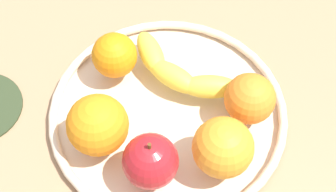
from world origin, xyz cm
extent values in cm
cube|color=#9E7956|center=(0.00, 0.00, -2.00)|extent=(139.26, 139.26, 4.00)
cylinder|color=beige|center=(0.00, 0.00, 0.30)|extent=(31.08, 31.08, 0.60)
torus|color=beige|center=(0.00, 0.00, 1.20)|extent=(32.38, 32.38, 1.20)
ellipsoid|color=yellow|center=(-7.34, 4.51, 3.41)|extent=(8.52, 6.48, 3.22)
ellipsoid|color=yellow|center=(-2.21, 3.57, 3.41)|extent=(8.23, 4.09, 3.22)
ellipsoid|color=yellow|center=(2.57, 5.63, 3.41)|extent=(8.13, 7.56, 3.22)
ellipsoid|color=brown|center=(5.30, 7.92, 3.41)|extent=(2.98, 3.01, 2.25)
sphere|color=#AA1B22|center=(4.89, -8.51, 5.22)|extent=(6.84, 6.84, 6.84)
cylinder|color=#593819|center=(4.89, -8.51, 8.84)|extent=(0.44, 0.44, 1.20)
sphere|color=orange|center=(8.24, 6.59, 5.16)|extent=(6.72, 6.72, 6.72)
sphere|color=orange|center=(10.23, -1.50, 5.58)|extent=(7.57, 7.57, 7.57)
sphere|color=orange|center=(-9.90, -0.17, 4.96)|extent=(6.31, 6.31, 6.31)
sphere|color=orange|center=(-3.14, -9.46, 5.71)|extent=(7.81, 7.81, 7.81)
camera|label=1|loc=(24.19, -26.80, 58.67)|focal=53.41mm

